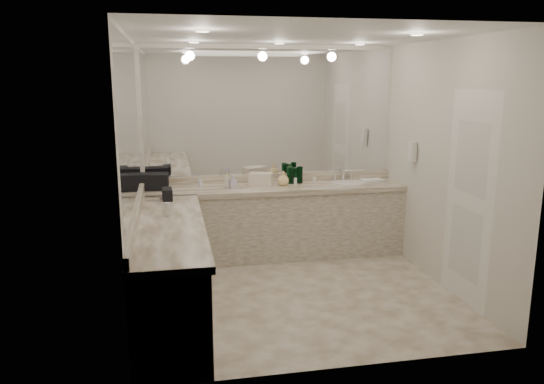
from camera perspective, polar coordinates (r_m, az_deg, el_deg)
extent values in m
plane|color=beige|center=(5.67, 2.72, -10.72)|extent=(3.20, 3.20, 0.00)
plane|color=white|center=(5.23, 3.02, 16.50)|extent=(3.20, 3.20, 0.00)
cube|color=silver|center=(6.75, -0.20, 4.49)|extent=(3.20, 0.02, 2.60)
cube|color=silver|center=(5.16, -14.68, 1.67)|extent=(0.02, 3.00, 2.60)
cube|color=silver|center=(5.89, 18.17, 2.74)|extent=(0.02, 3.00, 2.60)
cube|color=beige|center=(6.64, 0.29, -3.40)|extent=(3.20, 0.60, 0.84)
cube|color=beige|center=(6.52, 0.31, 0.38)|extent=(3.20, 0.64, 0.06)
cube|color=beige|center=(5.09, -10.93, -8.58)|extent=(0.60, 2.40, 0.84)
cube|color=beige|center=(4.95, -11.02, -3.70)|extent=(0.64, 2.42, 0.06)
cube|color=beige|center=(6.78, -0.17, 1.54)|extent=(3.20, 0.04, 0.10)
cube|color=beige|center=(5.23, -14.25, -2.09)|extent=(0.04, 3.00, 0.10)
cube|color=white|center=(6.69, -0.19, 8.52)|extent=(3.12, 0.01, 1.55)
cube|color=white|center=(5.09, -14.83, 6.94)|extent=(0.01, 2.92, 1.55)
cylinder|color=white|center=(6.77, 8.20, 0.92)|extent=(0.44, 0.44, 0.03)
cube|color=silver|center=(6.95, 7.65, 1.86)|extent=(0.24, 0.16, 0.14)
cube|color=white|center=(6.47, 14.86, 4.20)|extent=(0.06, 0.10, 0.24)
cube|color=white|center=(5.50, 20.39, -0.71)|extent=(0.02, 0.82, 2.10)
cube|color=black|center=(6.45, -12.55, 1.08)|extent=(0.34, 0.23, 0.19)
cube|color=black|center=(5.90, -11.21, -0.21)|extent=(0.12, 0.24, 0.13)
cube|color=beige|center=(6.53, -1.21, 1.41)|extent=(0.33, 0.27, 0.16)
cube|color=white|center=(6.86, 10.77, 1.20)|extent=(0.28, 0.20, 0.04)
cylinder|color=white|center=(5.20, -11.19, -1.89)|extent=(0.05, 0.05, 0.12)
imported|color=silver|center=(6.43, -4.87, 1.26)|extent=(0.08, 0.08, 0.18)
imported|color=silver|center=(6.40, -4.23, 1.17)|extent=(0.09, 0.09, 0.17)
imported|color=#FFDD8F|center=(6.53, 1.21, 1.48)|extent=(0.14, 0.14, 0.18)
cylinder|color=#0F572B|center=(6.69, 3.00, 1.84)|extent=(0.07, 0.07, 0.21)
cylinder|color=#0F572B|center=(6.67, 1.92, 1.83)|extent=(0.07, 0.07, 0.21)
cylinder|color=#0F572B|center=(6.69, 2.47, 1.79)|extent=(0.07, 0.07, 0.19)
cylinder|color=#0F572B|center=(6.68, 3.05, 1.86)|extent=(0.06, 0.06, 0.21)
cylinder|color=#0F572B|center=(6.67, 2.19, 1.71)|extent=(0.07, 0.07, 0.18)
cylinder|color=silver|center=(6.51, -7.71, 0.95)|extent=(0.05, 0.05, 0.10)
cylinder|color=white|center=(6.59, -1.97, 1.20)|extent=(0.06, 0.06, 0.10)
cylinder|color=#F2D84C|center=(6.56, -4.58, 1.13)|extent=(0.04, 0.04, 0.10)
cylinder|color=white|center=(6.77, 4.57, 1.33)|extent=(0.05, 0.05, 0.07)
cylinder|color=white|center=(6.61, 2.53, 1.17)|extent=(0.04, 0.04, 0.08)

